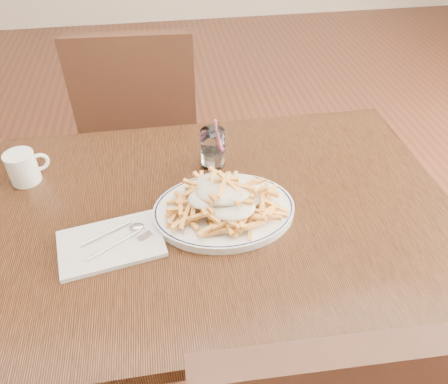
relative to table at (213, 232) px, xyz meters
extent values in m
plane|color=black|center=(0.00, 0.00, -0.67)|extent=(7.00, 7.00, 0.00)
cube|color=black|center=(0.00, 0.00, 0.06)|extent=(1.20, 0.80, 0.04)
cylinder|color=black|center=(-0.55, 0.35, -0.32)|extent=(0.05, 0.05, 0.71)
cylinder|color=black|center=(0.55, 0.35, -0.32)|extent=(0.05, 0.05, 0.71)
cube|color=black|center=(-0.18, 0.86, -0.22)|extent=(0.46, 0.46, 0.04)
cube|color=black|center=(-0.19, 0.66, 0.04)|extent=(0.44, 0.07, 0.48)
cylinder|color=black|center=(0.02, 1.03, -0.46)|extent=(0.04, 0.04, 0.43)
cylinder|color=black|center=(-0.36, 1.06, -0.46)|extent=(0.04, 0.04, 0.43)
cylinder|color=black|center=(0.00, 0.66, -0.46)|extent=(0.04, 0.04, 0.43)
cylinder|color=black|center=(-0.38, 0.68, -0.46)|extent=(0.04, 0.04, 0.43)
torus|color=black|center=(0.03, -0.02, 0.10)|extent=(0.33, 0.33, 0.01)
ellipsoid|color=white|center=(0.03, -0.02, 0.16)|extent=(0.20, 0.16, 0.03)
cube|color=silver|center=(-0.24, -0.08, 0.08)|extent=(0.25, 0.19, 0.01)
cylinder|color=white|center=(0.03, 0.18, 0.13)|extent=(0.07, 0.07, 0.11)
cylinder|color=white|center=(0.03, 0.18, 0.10)|extent=(0.06, 0.06, 0.04)
cylinder|color=#ED5A8E|center=(0.04, 0.19, 0.15)|extent=(0.01, 0.04, 0.14)
cylinder|color=white|center=(-0.47, 0.19, 0.12)|extent=(0.08, 0.08, 0.09)
torus|color=white|center=(-0.43, 0.21, 0.12)|extent=(0.05, 0.03, 0.05)
camera|label=1|loc=(-0.10, -0.78, 0.81)|focal=35.00mm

